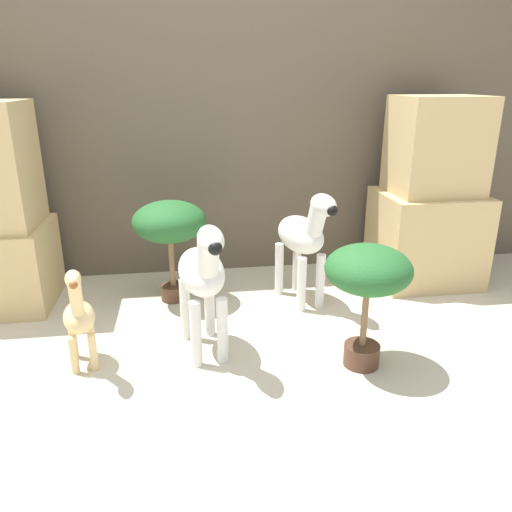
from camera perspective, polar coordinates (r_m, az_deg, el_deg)
ground_plane at (r=2.19m, az=-1.05°, el=-16.02°), size 14.00×14.00×0.00m
wall_back at (r=3.35m, az=-4.81°, el=16.60°), size 6.40×0.08×2.20m
rock_pillar_right at (r=3.38m, az=19.24°, el=5.83°), size 0.63×0.55×1.18m
zebra_right at (r=2.89m, az=5.47°, el=2.24°), size 0.31×0.55×0.70m
zebra_left at (r=2.33m, az=-6.08°, el=-2.13°), size 0.27×0.55×0.70m
giraffe_figurine at (r=2.41m, az=-19.59°, el=-6.48°), size 0.18×0.35×0.53m
potted_palm_front at (r=2.94m, az=-9.85°, el=3.49°), size 0.43×0.43×0.61m
potted_palm_back at (r=2.26m, az=12.66°, el=-2.38°), size 0.39×0.39×0.59m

